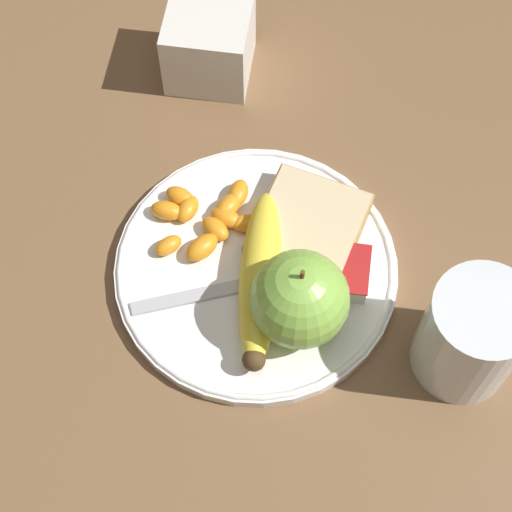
{
  "coord_description": "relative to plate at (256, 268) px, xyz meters",
  "views": [
    {
      "loc": [
        -0.34,
        -0.05,
        0.69
      ],
      "look_at": [
        0.0,
        0.0,
        0.03
      ],
      "focal_mm": 60.0,
      "sensor_mm": 36.0,
      "label": 1
    }
  ],
  "objects": [
    {
      "name": "orange_segment_3",
      "position": [
        0.06,
        0.08,
        0.01
      ],
      "size": [
        0.03,
        0.03,
        0.02
      ],
      "color": "orange",
      "rests_on": "plate"
    },
    {
      "name": "condiment_caddy",
      "position": [
        0.23,
        0.08,
        0.03
      ],
      "size": [
        0.08,
        0.08,
        0.08
      ],
      "color": "silver",
      "rests_on": "ground_plane"
    },
    {
      "name": "orange_segment_8",
      "position": [
        0.05,
        0.07,
        0.01
      ],
      "size": [
        0.03,
        0.02,
        0.02
      ],
      "color": "orange",
      "rests_on": "plate"
    },
    {
      "name": "orange_segment_9",
      "position": [
        0.03,
        0.04,
        0.01
      ],
      "size": [
        0.03,
        0.03,
        0.02
      ],
      "color": "orange",
      "rests_on": "plate"
    },
    {
      "name": "apple",
      "position": [
        -0.05,
        -0.04,
        0.05
      ],
      "size": [
        0.08,
        0.08,
        0.09
      ],
      "color": "#84BC47",
      "rests_on": "plate"
    },
    {
      "name": "orange_segment_4",
      "position": [
        0.04,
        0.09,
        0.01
      ],
      "size": [
        0.02,
        0.03,
        0.02
      ],
      "color": "orange",
      "rests_on": "plate"
    },
    {
      "name": "juice_glass",
      "position": [
        -0.06,
        -0.18,
        0.04
      ],
      "size": [
        0.08,
        0.08,
        0.11
      ],
      "color": "silver",
      "rests_on": "ground_plane"
    },
    {
      "name": "orange_segment_5",
      "position": [
        0.01,
        0.05,
        0.01
      ],
      "size": [
        0.04,
        0.04,
        0.02
      ],
      "color": "orange",
      "rests_on": "plate"
    },
    {
      "name": "orange_segment_7",
      "position": [
        0.04,
        0.01,
        0.01
      ],
      "size": [
        0.02,
        0.03,
        0.02
      ],
      "color": "orange",
      "rests_on": "plate"
    },
    {
      "name": "orange_segment_0",
      "position": [
        0.04,
        0.03,
        0.01
      ],
      "size": [
        0.03,
        0.03,
        0.02
      ],
      "color": "orange",
      "rests_on": "plate"
    },
    {
      "name": "fork",
      "position": [
        -0.02,
        -0.01,
        0.01
      ],
      "size": [
        0.09,
        0.19,
        0.0
      ],
      "rotation": [
        0.0,
        0.0,
        11.37
      ],
      "color": "#B2B2B7",
      "rests_on": "plate"
    },
    {
      "name": "orange_segment_6",
      "position": [
        0.01,
        0.08,
        0.01
      ],
      "size": [
        0.03,
        0.03,
        0.01
      ],
      "color": "orange",
      "rests_on": "plate"
    },
    {
      "name": "banana",
      "position": [
        -0.02,
        -0.01,
        0.02
      ],
      "size": [
        0.17,
        0.05,
        0.04
      ],
      "color": "yellow",
      "rests_on": "plate"
    },
    {
      "name": "bread_slice",
      "position": [
        0.04,
        -0.04,
        0.02
      ],
      "size": [
        0.11,
        0.11,
        0.02
      ],
      "color": "#AB8751",
      "rests_on": "plate"
    },
    {
      "name": "ground_plane",
      "position": [
        0.0,
        0.0,
        -0.01
      ],
      "size": [
        3.0,
        3.0,
        0.0
      ],
      "primitive_type": "plane",
      "color": "brown"
    },
    {
      "name": "orange_segment_2",
      "position": [
        0.07,
        0.03,
        0.01
      ],
      "size": [
        0.03,
        0.02,
        0.02
      ],
      "color": "orange",
      "rests_on": "plate"
    },
    {
      "name": "orange_segment_1",
      "position": [
        0.05,
        0.03,
        0.01
      ],
      "size": [
        0.04,
        0.03,
        0.02
      ],
      "color": "orange",
      "rests_on": "plate"
    },
    {
      "name": "jam_packet",
      "position": [
        0.0,
        -0.08,
        0.01
      ],
      "size": [
        0.05,
        0.04,
        0.02
      ],
      "color": "white",
      "rests_on": "plate"
    },
    {
      "name": "plate",
      "position": [
        0.0,
        0.0,
        0.0
      ],
      "size": [
        0.25,
        0.25,
        0.01
      ],
      "color": "white",
      "rests_on": "ground_plane"
    }
  ]
}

